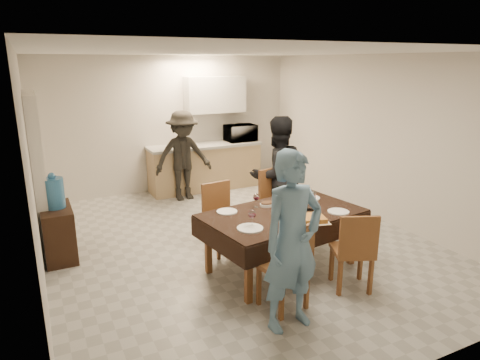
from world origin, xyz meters
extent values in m
cube|color=#A8A8A3|center=(0.00, 0.00, 0.00)|extent=(5.00, 6.00, 0.02)
cube|color=white|center=(0.00, 0.00, 2.60)|extent=(5.00, 6.00, 0.02)
cube|color=beige|center=(0.00, 3.00, 1.30)|extent=(5.00, 0.02, 2.60)
cube|color=beige|center=(0.00, -3.00, 1.30)|extent=(5.00, 0.02, 2.60)
cube|color=beige|center=(-2.50, 0.00, 1.30)|extent=(0.02, 6.00, 2.60)
cube|color=beige|center=(2.50, 0.00, 1.30)|extent=(0.02, 6.00, 2.60)
cube|color=beige|center=(-2.42, 1.20, 1.05)|extent=(0.15, 1.40, 2.10)
cube|color=#A08360|center=(0.60, 2.68, 0.43)|extent=(2.20, 0.60, 0.86)
cube|color=#A4A5A0|center=(0.60, 2.68, 0.89)|extent=(2.24, 0.64, 0.05)
cube|color=silver|center=(0.90, 2.82, 1.85)|extent=(1.20, 0.34, 0.70)
cube|color=black|center=(0.16, -0.94, 0.72)|extent=(2.02, 1.37, 0.04)
cube|color=brown|center=(0.16, -0.94, 0.35)|extent=(0.07, 0.07, 0.70)
cube|color=brown|center=(-0.29, -1.69, 0.46)|extent=(0.50, 0.50, 0.05)
cube|color=brown|center=(-0.29, -1.89, 0.72)|extent=(0.43, 0.12, 0.46)
cube|color=brown|center=(0.61, -1.69, 0.45)|extent=(0.55, 0.55, 0.05)
cube|color=brown|center=(0.61, -1.88, 0.70)|extent=(0.40, 0.20, 0.45)
cube|color=brown|center=(-0.29, -0.19, 0.45)|extent=(0.46, 0.46, 0.05)
cube|color=brown|center=(-0.29, -0.38, 0.71)|extent=(0.43, 0.08, 0.45)
cube|color=brown|center=(0.61, -0.19, 0.50)|extent=(0.57, 0.57, 0.06)
cube|color=brown|center=(0.61, -0.40, 0.78)|extent=(0.46, 0.16, 0.50)
cube|color=black|center=(-2.28, 0.60, 0.34)|extent=(0.37, 0.74, 0.69)
cylinder|color=teal|center=(-2.28, 0.60, 0.88)|extent=(0.26, 0.26, 0.39)
cylinder|color=white|center=(0.51, -0.99, 0.84)|extent=(0.14, 0.14, 0.22)
cube|color=#CE823C|center=(0.26, -1.32, 0.76)|extent=(0.52, 0.44, 0.06)
cylinder|color=white|center=(0.46, -0.76, 0.77)|extent=(0.17, 0.17, 0.07)
cylinder|color=white|center=(0.11, -0.66, 0.75)|extent=(0.19, 0.19, 0.03)
cylinder|color=white|center=(-0.44, -1.24, 0.74)|extent=(0.29, 0.29, 0.02)
cylinder|color=white|center=(0.76, -1.24, 0.74)|extent=(0.26, 0.26, 0.01)
cylinder|color=white|center=(-0.44, -0.64, 0.74)|extent=(0.25, 0.25, 0.01)
cylinder|color=white|center=(0.76, -0.64, 0.74)|extent=(0.28, 0.28, 0.02)
imported|color=silver|center=(1.39, 2.68, 1.08)|extent=(0.60, 0.41, 0.33)
imported|color=#5B82A2|center=(-0.39, -1.99, 0.87)|extent=(0.67, 0.47, 1.74)
imported|color=black|center=(0.71, 0.11, 0.87)|extent=(0.86, 0.67, 1.74)
imported|color=black|center=(0.00, 2.23, 0.82)|extent=(1.06, 0.61, 1.64)
camera|label=1|loc=(-2.45, -5.06, 2.49)|focal=32.00mm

